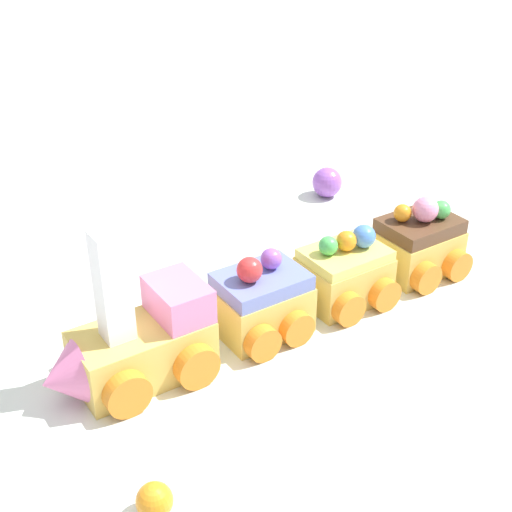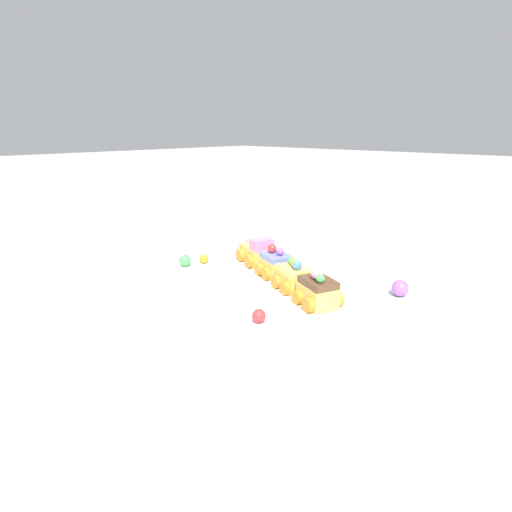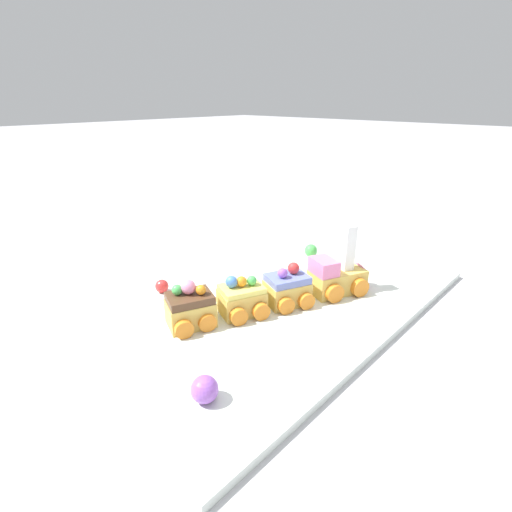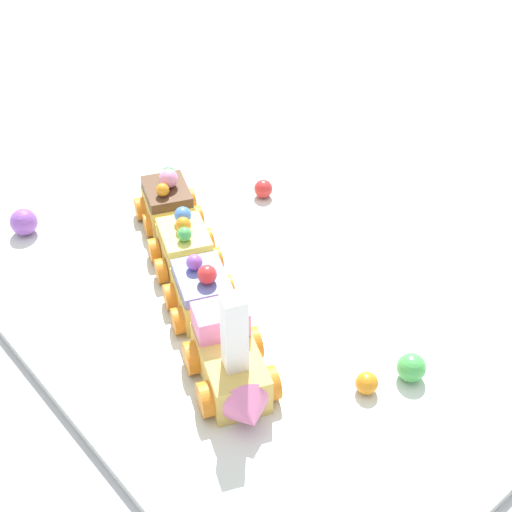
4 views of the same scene
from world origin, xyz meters
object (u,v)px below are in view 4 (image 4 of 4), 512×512
object	(u,v)px
cake_car_blueberry	(203,294)
gumball_green	(411,367)
cake_car_lemon	(184,247)
gumball_purple	(24,222)
cake_train_locomotive	(232,366)
cake_car_chocolate	(168,204)
gumball_orange	(367,383)
gumball_red	(263,189)

from	to	relation	value
cake_car_blueberry	gumball_green	size ratio (longest dim) A/B	3.34
cake_car_lemon	gumball_purple	size ratio (longest dim) A/B	2.85
cake_train_locomotive	cake_car_chocolate	size ratio (longest dim) A/B	1.40
gumball_green	gumball_orange	distance (m)	0.05
gumball_purple	gumball_orange	world-z (taller)	gumball_purple
cake_train_locomotive	cake_car_lemon	bearing A→B (deg)	179.97
gumball_red	gumball_green	bearing A→B (deg)	-16.32
cake_train_locomotive	gumball_orange	world-z (taller)	cake_train_locomotive
cake_car_chocolate	gumball_purple	xyz separation A→B (m)	(-0.09, -0.14, -0.01)
gumball_red	gumball_orange	distance (m)	0.32
cake_car_chocolate	gumball_purple	world-z (taller)	cake_car_chocolate
gumball_red	gumball_purple	xyz separation A→B (m)	(-0.12, -0.26, 0.00)
cake_car_blueberry	gumball_green	distance (m)	0.21
cake_car_blueberry	cake_car_lemon	distance (m)	0.08
cake_train_locomotive	cake_car_blueberry	xyz separation A→B (m)	(-0.10, 0.04, -0.00)
cake_train_locomotive	gumball_red	distance (m)	0.31
gumball_orange	gumball_green	bearing A→B (deg)	70.13
cake_train_locomotive	gumball_purple	xyz separation A→B (m)	(-0.34, -0.04, -0.01)
gumball_purple	cake_car_lemon	bearing A→B (deg)	32.77
cake_car_blueberry	gumball_red	bearing A→B (deg)	145.55
cake_train_locomotive	cake_car_chocolate	distance (m)	0.27
cake_car_lemon	gumball_purple	distance (m)	0.20
gumball_orange	gumball_red	bearing A→B (deg)	155.69
cake_train_locomotive	gumball_green	bearing A→B (deg)	76.17
cake_car_chocolate	gumball_orange	xyz separation A→B (m)	(0.33, -0.01, -0.02)
cake_car_chocolate	gumball_red	distance (m)	0.12
gumball_orange	cake_train_locomotive	bearing A→B (deg)	-132.56
cake_car_lemon	cake_car_chocolate	distance (m)	0.08
cake_car_blueberry	gumball_purple	world-z (taller)	cake_car_blueberry
cake_train_locomotive	cake_car_blueberry	size ratio (longest dim) A/B	1.40
gumball_red	gumball_green	world-z (taller)	gumball_green
cake_car_blueberry	gumball_orange	size ratio (longest dim) A/B	4.27
cake_car_blueberry	gumball_orange	bearing A→B (deg)	37.91
cake_car_blueberry	cake_car_chocolate	xyz separation A→B (m)	(-0.15, 0.06, 0.00)
cake_car_chocolate	gumball_orange	bearing A→B (deg)	20.17
cake_car_chocolate	gumball_purple	distance (m)	0.17
cake_car_lemon	cake_car_chocolate	bearing A→B (deg)	179.94
cake_car_chocolate	cake_car_lemon	bearing A→B (deg)	-0.06
cake_car_blueberry	cake_car_chocolate	distance (m)	0.16
cake_car_blueberry	gumball_purple	bearing A→B (deg)	-139.75
cake_car_blueberry	gumball_orange	xyz separation A→B (m)	(0.18, 0.05, -0.01)
cake_car_lemon	gumball_red	size ratio (longest dim) A/B	3.91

